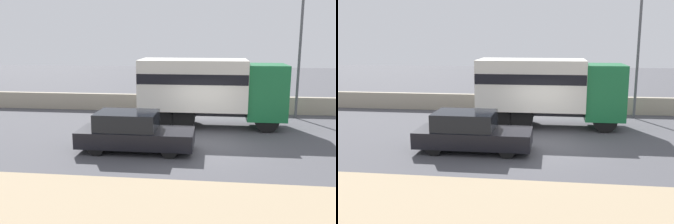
{
  "view_description": "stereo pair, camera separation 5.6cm",
  "coord_description": "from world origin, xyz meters",
  "views": [
    {
      "loc": [
        0.44,
        -14.59,
        4.25
      ],
      "look_at": [
        -1.48,
        1.01,
        1.1
      ],
      "focal_mm": 40.0,
      "sensor_mm": 36.0,
      "label": 1
    },
    {
      "loc": [
        0.49,
        -14.58,
        4.25
      ],
      "look_at": [
        -1.48,
        1.01,
        1.1
      ],
      "focal_mm": 40.0,
      "sensor_mm": 36.0,
      "label": 2
    }
  ],
  "objects": [
    {
      "name": "box_truck",
      "position": [
        0.19,
        3.19,
        1.93
      ],
      "size": [
        6.82,
        2.49,
        3.22
      ],
      "color": "#196B38",
      "rests_on": "ground_plane"
    },
    {
      "name": "street_lamp",
      "position": [
        4.82,
        5.67,
        4.66
      ],
      "size": [
        0.56,
        0.28,
        8.18
      ],
      "color": "#4C4C51",
      "rests_on": "ground_plane"
    },
    {
      "name": "car_hatchback",
      "position": [
        -2.54,
        -1.16,
        0.73
      ],
      "size": [
        4.35,
        1.73,
        1.5
      ],
      "color": "black",
      "rests_on": "ground_plane"
    },
    {
      "name": "stone_wall_backdrop",
      "position": [
        0.0,
        6.69,
        0.48
      ],
      "size": [
        60.0,
        0.35,
        0.97
      ],
      "color": "#A39984",
      "rests_on": "ground_plane"
    },
    {
      "name": "ground_plane",
      "position": [
        0.0,
        0.0,
        0.0
      ],
      "size": [
        80.0,
        80.0,
        0.0
      ],
      "primitive_type": "plane",
      "color": "#47474C"
    }
  ]
}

